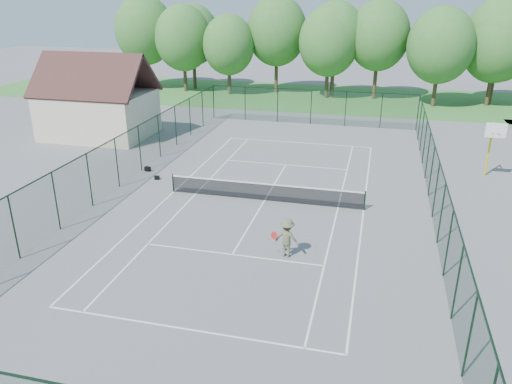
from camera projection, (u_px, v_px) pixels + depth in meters
The scene contains 11 objects.
ground at pixel (265, 200), 28.09m from camera, with size 140.00×140.00×0.00m, color slate.
grass_far at pixel (326, 98), 55.08m from camera, with size 80.00×16.00×0.01m, color #408436.
court_lines at pixel (265, 200), 28.09m from camera, with size 11.05×23.85×0.01m.
tennis_net at pixel (265, 191), 27.87m from camera, with size 11.08×0.08×1.10m.
fence_enclosure at pixel (265, 174), 27.51m from camera, with size 18.05×36.05×3.02m.
utility_building at pixel (97, 97), 39.50m from camera, with size 8.60×6.27×6.63m.
tree_line_far at pixel (329, 41), 52.83m from camera, with size 39.40×6.40×9.70m.
basketball_goal at pixel (493, 139), 30.48m from camera, with size 1.20×1.43×3.65m.
sports_bag_a at pixel (148, 169), 32.62m from camera, with size 0.37×0.22×0.30m, color black.
sports_bag_b at pixel (157, 178), 31.18m from camera, with size 0.31×0.19×0.24m, color black.
tennis_player at pixel (287, 238), 21.90m from camera, with size 1.70×0.85×1.77m.
Camera 1 is at (5.78, -25.21, 10.97)m, focal length 35.00 mm.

